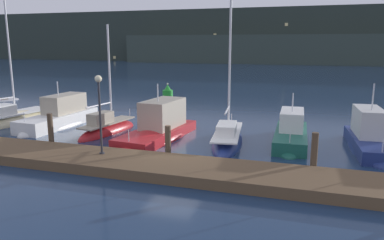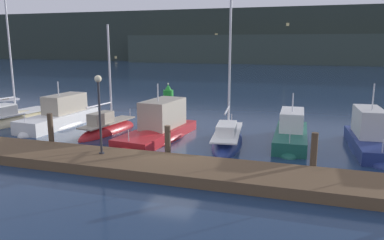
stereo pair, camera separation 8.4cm
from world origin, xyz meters
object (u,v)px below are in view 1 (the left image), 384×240
at_px(sailboat_berth_3, 107,131).
at_px(dock_lamppost, 99,101).
at_px(motorboat_berth_2, 60,121).
at_px(channel_buoy, 168,97).
at_px(rowboat_adrift, 3,101).
at_px(motorboat_berth_7, 368,143).
at_px(motorboat_berth_4, 159,132).
at_px(sailboat_berth_1, 7,122).
at_px(sailboat_berth_5, 227,141).
at_px(motorboat_berth_6, 291,138).

xyz_separation_m(sailboat_berth_3, dock_lamppost, (2.81, -5.29, 2.74)).
xyz_separation_m(motorboat_berth_2, channel_buoy, (3.87, 9.98, 0.40)).
relative_size(motorboat_berth_2, rowboat_adrift, 2.11).
bearing_deg(dock_lamppost, motorboat_berth_7, 27.12).
bearing_deg(motorboat_berth_4, motorboat_berth_7, 5.58).
relative_size(dock_lamppost, rowboat_adrift, 1.08).
bearing_deg(motorboat_berth_7, sailboat_berth_1, -178.33).
bearing_deg(rowboat_adrift, sailboat_berth_5, -20.02).
distance_m(sailboat_berth_5, rowboat_adrift, 25.28).
relative_size(motorboat_berth_2, dock_lamppost, 1.95).
bearing_deg(sailboat_berth_1, motorboat_berth_4, -2.25).
relative_size(sailboat_berth_3, motorboat_berth_4, 0.98).
distance_m(motorboat_berth_2, channel_buoy, 10.71).
relative_size(sailboat_berth_1, motorboat_berth_4, 1.66).
xyz_separation_m(motorboat_berth_2, motorboat_berth_4, (7.57, -1.07, -0.00)).
distance_m(channel_buoy, rowboat_adrift, 16.16).
distance_m(motorboat_berth_2, sailboat_berth_5, 11.70).
distance_m(sailboat_berth_1, motorboat_berth_7, 22.70).
bearing_deg(motorboat_berth_6, sailboat_berth_1, -177.61).
relative_size(motorboat_berth_2, channel_buoy, 3.52).
distance_m(sailboat_berth_3, rowboat_adrift, 18.23).
bearing_deg(motorboat_berth_7, motorboat_berth_6, 178.22).
bearing_deg(channel_buoy, motorboat_berth_2, -111.18).
xyz_separation_m(motorboat_berth_7, channel_buoy, (-15.03, 9.94, 0.38)).
xyz_separation_m(channel_buoy, dock_lamppost, (3.00, -16.10, 2.14)).
xyz_separation_m(motorboat_berth_4, motorboat_berth_6, (7.40, 1.23, -0.04)).
bearing_deg(channel_buoy, sailboat_berth_1, -125.83).
xyz_separation_m(motorboat_berth_2, sailboat_berth_3, (4.06, -0.84, -0.19)).
xyz_separation_m(sailboat_berth_1, dock_lamppost, (10.65, -5.50, 2.76)).
xyz_separation_m(sailboat_berth_1, motorboat_berth_6, (18.76, 0.78, 0.17)).
bearing_deg(sailboat_berth_1, dock_lamppost, -27.31).
height_order(motorboat_berth_4, motorboat_berth_7, motorboat_berth_7).
bearing_deg(motorboat_berth_2, channel_buoy, 68.82).
distance_m(motorboat_berth_2, motorboat_berth_7, 18.90).
bearing_deg(sailboat_berth_3, channel_buoy, 91.01).
bearing_deg(sailboat_berth_1, motorboat_berth_6, 2.39).
height_order(motorboat_berth_2, rowboat_adrift, motorboat_berth_2).
relative_size(channel_buoy, dock_lamppost, 0.55).
bearing_deg(motorboat_berth_4, motorboat_berth_2, 171.99).
distance_m(motorboat_berth_2, sailboat_berth_3, 4.15).
distance_m(motorboat_berth_6, channel_buoy, 14.83).
xyz_separation_m(motorboat_berth_4, channel_buoy, (-3.70, 11.05, 0.41)).
height_order(motorboat_berth_6, channel_buoy, motorboat_berth_6).
bearing_deg(sailboat_berth_1, motorboat_berth_7, 1.67).
bearing_deg(motorboat_berth_2, motorboat_berth_4, -8.01).
height_order(sailboat_berth_3, sailboat_berth_5, sailboat_berth_5).
bearing_deg(motorboat_berth_6, dock_lamppost, -142.23).
height_order(sailboat_berth_5, dock_lamppost, sailboat_berth_5).
height_order(sailboat_berth_1, motorboat_berth_2, sailboat_berth_1).
height_order(motorboat_berth_2, sailboat_berth_3, sailboat_berth_3).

